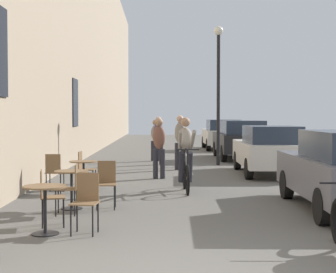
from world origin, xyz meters
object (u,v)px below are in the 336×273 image
at_px(cafe_chair_far_toward_wall, 54,170).
at_px(cafe_chair_mid_toward_wall, 106,181).
at_px(cafe_table_near, 45,199).
at_px(cafe_chair_near_toward_wall, 86,199).
at_px(cafe_chair_mid_toward_street, 71,186).
at_px(pedestrian_near, 159,145).
at_px(pedestrian_far, 158,138).
at_px(parked_car_third, 240,139).
at_px(cafe_chair_far_toward_street, 84,167).
at_px(pedestrian_mid, 180,139).
at_px(parked_car_fourth, 222,134).
at_px(cafe_table_far, 84,170).
at_px(parked_car_second, 269,149).
at_px(pedestrian_furthest, 155,138).
at_px(street_lamp, 218,77).
at_px(cafe_chair_near_toward_street, 48,194).
at_px(cyclist_on_bicycle, 186,156).
at_px(cafe_table_mid, 72,181).

bearing_deg(cafe_chair_far_toward_wall, cafe_chair_mid_toward_wall, -55.48).
bearing_deg(cafe_table_near, cafe_chair_near_toward_wall, 7.30).
bearing_deg(cafe_chair_near_toward_wall, cafe_chair_mid_toward_street, 107.61).
relative_size(cafe_chair_mid_toward_wall, pedestrian_near, 0.53).
height_order(pedestrian_far, parked_car_third, pedestrian_far).
relative_size(cafe_chair_far_toward_street, pedestrian_mid, 0.50).
xyz_separation_m(cafe_chair_near_toward_wall, cafe_chair_far_toward_street, (-0.70, 4.89, 0.00)).
relative_size(cafe_chair_near_toward_wall, parked_car_fourth, 0.20).
xyz_separation_m(cafe_table_near, pedestrian_near, (1.68, 6.97, 0.43)).
distance_m(cafe_chair_mid_toward_wall, pedestrian_far, 9.02).
bearing_deg(pedestrian_mid, parked_car_third, 58.48).
distance_m(cafe_table_far, parked_car_second, 6.19).
bearing_deg(parked_car_second, cafe_chair_far_toward_wall, -146.50).
distance_m(cafe_chair_near_toward_wall, pedestrian_furthest, 12.72).
relative_size(cafe_table_near, street_lamp, 0.15).
relative_size(parked_car_third, parked_car_fourth, 1.00).
height_order(cafe_chair_near_toward_street, cyclist_on_bicycle, cyclist_on_bicycle).
xyz_separation_m(cafe_chair_far_toward_street, parked_car_fourth, (5.09, 14.82, 0.29)).
bearing_deg(pedestrian_mid, pedestrian_near, -105.69).
relative_size(cafe_chair_near_toward_street, pedestrian_mid, 0.50).
relative_size(cafe_chair_near_toward_street, cafe_chair_near_toward_wall, 1.00).
bearing_deg(cafe_table_far, cafe_table_mid, -88.02).
bearing_deg(cafe_chair_near_toward_street, pedestrian_near, 74.62).
bearing_deg(cafe_table_near, pedestrian_mid, 75.87).
xyz_separation_m(parked_car_second, parked_car_fourth, (0.02, 11.85, 0.05)).
distance_m(pedestrian_near, pedestrian_mid, 2.52).
bearing_deg(pedestrian_near, cyclist_on_bicycle, -76.00).
xyz_separation_m(cafe_chair_mid_toward_wall, pedestrian_furthest, (0.86, 10.54, 0.38)).
bearing_deg(pedestrian_furthest, pedestrian_mid, -76.33).
distance_m(cafe_table_far, cafe_chair_far_toward_street, 0.69).
bearing_deg(pedestrian_furthest, cafe_chair_near_toward_street, -97.58).
height_order(pedestrian_near, pedestrian_far, pedestrian_far).
distance_m(cafe_chair_mid_toward_wall, cafe_chair_far_toward_street, 2.87).
bearing_deg(parked_car_fourth, pedestrian_furthest, -115.99).
relative_size(cafe_chair_far_toward_street, parked_car_fourth, 0.20).
relative_size(cafe_table_mid, pedestrian_far, 0.42).
bearing_deg(cafe_chair_near_toward_street, pedestrian_furthest, 82.42).
relative_size(street_lamp, parked_car_fourth, 1.12).
distance_m(cafe_chair_far_toward_street, cyclist_on_bicycle, 2.47).
bearing_deg(cyclist_on_bicycle, pedestrian_mid, 89.23).
bearing_deg(cafe_table_mid, cafe_chair_near_toward_street, -94.19).
height_order(cafe_chair_far_toward_wall, street_lamp, street_lamp).
distance_m(cafe_chair_far_toward_street, parked_car_fourth, 15.67).
distance_m(pedestrian_near, parked_car_fourth, 13.23).
bearing_deg(pedestrian_mid, cafe_chair_far_toward_wall, -120.45).
relative_size(cafe_chair_near_toward_street, parked_car_fourth, 0.20).
distance_m(cafe_chair_near_toward_wall, cafe_chair_mid_toward_wall, 2.14).
height_order(cafe_table_far, street_lamp, street_lamp).
relative_size(cafe_table_far, cafe_chair_far_toward_street, 0.81).
xyz_separation_m(cafe_chair_near_toward_wall, cafe_table_mid, (-0.55, 2.06, 0.00)).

